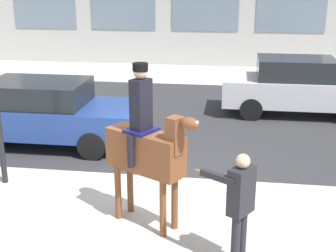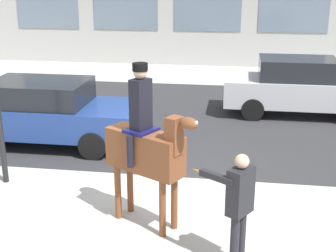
{
  "view_description": "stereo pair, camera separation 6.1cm",
  "coord_description": "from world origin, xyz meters",
  "px_view_note": "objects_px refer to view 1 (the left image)",
  "views": [
    {
      "loc": [
        1.39,
        -8.31,
        4.02
      ],
      "look_at": [
        0.32,
        -0.85,
        1.55
      ],
      "focal_mm": 50.0,
      "sensor_mm": 36.0,
      "label": 1
    },
    {
      "loc": [
        1.45,
        -8.3,
        4.02
      ],
      "look_at": [
        0.32,
        -0.85,
        1.55
      ],
      "focal_mm": 50.0,
      "sensor_mm": 36.0,
      "label": 2
    }
  ],
  "objects_px": {
    "pedestrian_bystander": "(240,202)",
    "street_car_near_lane": "(43,112)",
    "street_car_far_lane": "(297,86)",
    "mounted_horse_lead": "(146,146)"
  },
  "relations": [
    {
      "from": "pedestrian_bystander",
      "to": "street_car_near_lane",
      "type": "bearing_deg",
      "value": -10.25
    },
    {
      "from": "pedestrian_bystander",
      "to": "street_car_near_lane",
      "type": "relative_size",
      "value": 0.37
    },
    {
      "from": "street_car_near_lane",
      "to": "pedestrian_bystander",
      "type": "bearing_deg",
      "value": -43.5
    },
    {
      "from": "pedestrian_bystander",
      "to": "street_car_far_lane",
      "type": "bearing_deg",
      "value": -68.86
    },
    {
      "from": "pedestrian_bystander",
      "to": "mounted_horse_lead",
      "type": "bearing_deg",
      "value": -0.34
    },
    {
      "from": "mounted_horse_lead",
      "to": "street_car_near_lane",
      "type": "xyz_separation_m",
      "value": [
        -3.24,
        3.5,
        -0.57
      ]
    },
    {
      "from": "street_car_far_lane",
      "to": "mounted_horse_lead",
      "type": "bearing_deg",
      "value": -114.64
    },
    {
      "from": "mounted_horse_lead",
      "to": "pedestrian_bystander",
      "type": "relative_size",
      "value": 1.58
    },
    {
      "from": "mounted_horse_lead",
      "to": "street_car_near_lane",
      "type": "bearing_deg",
      "value": 161.88
    },
    {
      "from": "street_car_near_lane",
      "to": "mounted_horse_lead",
      "type": "bearing_deg",
      "value": -47.19
    }
  ]
}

